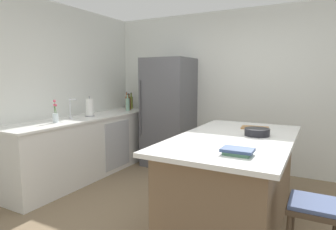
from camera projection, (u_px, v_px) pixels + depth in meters
name	position (u px, v px, depth m)	size (l,w,h in m)	color
wall_rear	(247.00, 91.00, 4.61)	(6.00, 0.10, 2.60)	silver
wall_left	(24.00, 94.00, 3.80)	(0.10, 6.00, 2.60)	silver
counter_run_left	(88.00, 146.00, 4.40)	(0.67, 2.71, 0.92)	silver
kitchen_island	(233.00, 180.00, 2.93)	(1.10, 2.00, 0.92)	#7A6047
refrigerator	(169.00, 112.00, 4.88)	(0.77, 0.74, 1.84)	#56565B
bar_stool	(314.00, 216.00, 2.07)	(0.36, 0.36, 0.62)	#473828
sink_faucet	(71.00, 108.00, 4.12)	(0.15, 0.05, 0.30)	silver
flower_vase	(55.00, 115.00, 3.76)	(0.07, 0.07, 0.31)	silver
paper_towel_roll	(90.00, 108.00, 4.37)	(0.14, 0.14, 0.31)	gray
olive_oil_bottle	(131.00, 102.00, 5.43)	(0.06, 0.06, 0.31)	olive
vinegar_bottle	(127.00, 102.00, 5.35)	(0.05, 0.05, 0.33)	#994C23
whiskey_bottle	(129.00, 103.00, 5.22)	(0.08, 0.08, 0.30)	brown
gin_bottle	(128.00, 104.00, 5.11)	(0.08, 0.08, 0.30)	#8CB79E
cookbook_stack	(238.00, 151.00, 2.20)	(0.24, 0.17, 0.05)	#4C7F60
mixing_bowl	(257.00, 132.00, 2.92)	(0.25, 0.25, 0.07)	black
cutting_board	(255.00, 128.00, 3.33)	(0.32, 0.23, 0.02)	#9E7042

